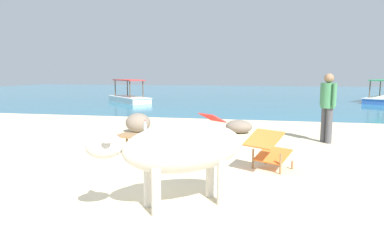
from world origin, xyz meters
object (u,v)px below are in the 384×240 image
Objects in this scene: person_standing at (328,103)px; boat_white at (129,97)px; deck_chair_far at (207,126)px; low_bench_table at (136,138)px; bottle at (145,129)px; deck_chair_near at (268,148)px; cow at (181,149)px; boat_blue at (382,98)px.

person_standing is 13.37m from boat_white.
low_bench_table is at bearing -0.27° from deck_chair_far.
bottle reaches higher than deck_chair_near.
person_standing is (3.95, 2.02, 0.62)m from low_bench_table.
cow is 0.53× the size of boat_white.
deck_chair_near is (2.41, -0.72, -0.13)m from bottle.
cow reaches higher than deck_chair_near.
cow is 1.94× the size of deck_chair_near.
bottle is 1.77m from deck_chair_far.
deck_chair_far is 12.11m from boat_white.
bottle is 0.09× the size of boat_white.
cow reaches higher than deck_chair_far.
bottle is 16.96m from boat_blue.
low_bench_table is at bearing -1.59° from boat_blue.
boat_blue is at bearing -141.62° from person_standing.
cow reaches higher than bottle.
cow is 6.10× the size of bottle.
bottle is at bearing 158.41° from boat_white.
boat_blue is at bearing 7.97° from deck_chair_near.
bottle is 2.52m from deck_chair_near.
person_standing is 0.47× the size of boat_white.
cow is at bearing -61.66° from bottle.
deck_chair_near reaches higher than low_bench_table.
deck_chair_far is (-0.31, 3.93, -0.34)m from cow.
bottle is at bearing -97.24° from cow.
person_standing is (1.37, 2.65, 0.56)m from deck_chair_near.
deck_chair_far is 15.20m from boat_blue.
boat_white is at bearing 123.78° from low_bench_table.
low_bench_table is at bearing -150.94° from bottle.
cow is 18.55m from boat_blue.
boat_blue is (8.90, 14.43, -0.26)m from bottle.
person_standing reaches higher than cow.
deck_chair_far is at bearing -19.03° from person_standing.
boat_white is at bearing 62.51° from deck_chair_near.
low_bench_table is at bearing -2.24° from person_standing.
deck_chair_near is 0.27× the size of boat_white.
deck_chair_near is at bearing -3.00° from low_bench_table.
person_standing is at bearing 3.87° from deck_chair_near.
boat_blue is 14.36m from boat_white.
person_standing reaches higher than boat_white.
person_standing is at bearing -154.34° from cow.
deck_chair_far is 2.85m from person_standing.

